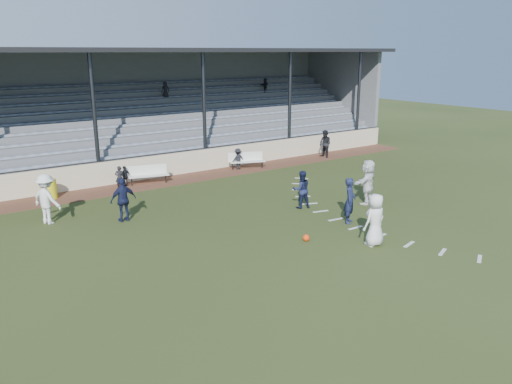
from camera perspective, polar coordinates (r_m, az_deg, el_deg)
ground at (r=17.44m, az=4.77°, el=-5.95°), size 90.00×90.00×0.00m
cinder_track at (r=25.95m, az=-10.25°, el=1.19°), size 34.00×2.00×0.02m
retaining_wall at (r=26.75m, az=-11.28°, el=2.88°), size 34.00×0.18×1.20m
bench_left at (r=25.55m, az=-12.29°, el=2.18°), size 2.04×0.94×0.95m
bench_right at (r=28.18m, az=-1.13°, el=3.80°), size 2.01×1.15×0.95m
trash_bin at (r=24.28m, az=-22.45°, el=0.32°), size 0.55×0.55×0.88m
football at (r=17.69m, az=5.75°, el=-5.23°), size 0.25×0.25×0.25m
player_white_lead at (r=17.46m, az=13.45°, el=-3.12°), size 0.92×0.62×1.83m
player_navy_lead at (r=19.55m, az=10.67°, el=-0.97°), size 0.78×0.72×1.79m
player_navy_mid at (r=21.16m, az=5.20°, el=0.30°), size 0.94×0.82×1.62m
player_white_wing at (r=20.73m, az=-22.80°, el=-0.75°), size 1.25×1.46×1.96m
player_navy_wing at (r=20.07m, az=-14.92°, el=-0.86°), size 1.04×0.46×1.75m
player_white_back at (r=22.21m, az=12.65°, el=1.15°), size 1.89×1.20×1.95m
official at (r=31.49m, az=7.91°, el=5.47°), size 0.69×0.86×1.70m
sub_left_near at (r=24.88m, az=-15.34°, el=1.61°), size 0.47×0.38×1.13m
sub_left_far at (r=25.27m, az=-14.72°, el=1.76°), size 0.65×0.45×1.03m
sub_right at (r=28.07m, az=-2.07°, el=3.81°), size 0.79×0.48×1.18m
grandstand at (r=30.77m, az=-15.08°, el=7.35°), size 34.60×9.00×6.61m
penalty_arc at (r=20.19m, az=13.80°, el=-3.27°), size 3.89×14.63×0.01m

